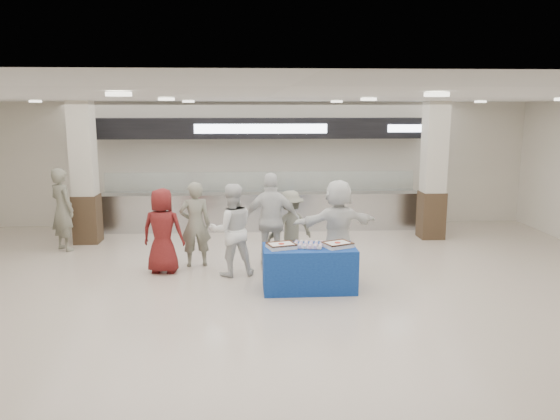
{
  "coord_description": "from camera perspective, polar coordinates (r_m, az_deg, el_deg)",
  "views": [
    {
      "loc": [
        -0.3,
        -8.23,
        3.05
      ],
      "look_at": [
        0.26,
        1.6,
        1.2
      ],
      "focal_mm": 35.0,
      "sensor_mm": 36.0,
      "label": 1
    }
  ],
  "objects": [
    {
      "name": "soldier_b",
      "position": [
        10.76,
        1.09,
        -1.8
      ],
      "size": [
        1.07,
        0.85,
        1.46
      ],
      "primitive_type": "imported",
      "rotation": [
        0.0,
        0.0,
        3.52
      ],
      "color": "slate",
      "rests_on": "ground"
    },
    {
      "name": "column_left",
      "position": [
        13.06,
        -19.75,
        3.34
      ],
      "size": [
        0.55,
        0.55,
        3.2
      ],
      "color": "#362618",
      "rests_on": "ground"
    },
    {
      "name": "civilian_maroon",
      "position": [
        10.35,
        -12.16,
        -2.14
      ],
      "size": [
        0.85,
        0.62,
        1.6
      ],
      "primitive_type": "imported",
      "rotation": [
        0.0,
        0.0,
        2.98
      ],
      "color": "maroon",
      "rests_on": "ground"
    },
    {
      "name": "serving_line",
      "position": [
        13.76,
        -1.99,
        2.74
      ],
      "size": [
        8.7,
        0.85,
        2.8
      ],
      "color": "#B9BBC0",
      "rests_on": "ground"
    },
    {
      "name": "display_table",
      "position": [
        9.28,
        3.05,
        -6.11
      ],
      "size": [
        1.56,
        0.79,
        0.75
      ],
      "primitive_type": "cube",
      "rotation": [
        0.0,
        0.0,
        0.01
      ],
      "color": "#153E93",
      "rests_on": "ground"
    },
    {
      "name": "ground",
      "position": [
        8.78,
        -1.12,
        -9.65
      ],
      "size": [
        14.0,
        14.0,
        0.0
      ],
      "primitive_type": "plane",
      "color": "beige",
      "rests_on": "ground"
    },
    {
      "name": "civilian_white",
      "position": [
        10.2,
        6.04,
        -1.69
      ],
      "size": [
        1.7,
        0.85,
        1.76
      ],
      "primitive_type": "imported",
      "rotation": [
        0.0,
        0.0,
        3.35
      ],
      "color": "white",
      "rests_on": "ground"
    },
    {
      "name": "chef_short",
      "position": [
        10.41,
        -0.86,
        -1.14
      ],
      "size": [
        1.1,
        0.51,
        1.84
      ],
      "primitive_type": "imported",
      "rotation": [
        0.0,
        0.0,
        3.09
      ],
      "color": "white",
      "rests_on": "ground"
    },
    {
      "name": "cupcake_tray",
      "position": [
        9.16,
        2.96,
        -3.66
      ],
      "size": [
        0.48,
        0.4,
        0.07
      ],
      "color": "#B1B1B6",
      "rests_on": "display_table"
    },
    {
      "name": "sheet_cake_left",
      "position": [
        9.07,
        0.14,
        -3.71
      ],
      "size": [
        0.52,
        0.46,
        0.09
      ],
      "color": "white",
      "rests_on": "display_table"
    },
    {
      "name": "soldier_a",
      "position": [
        10.65,
        -8.85,
        -1.5
      ],
      "size": [
        0.67,
        0.51,
        1.66
      ],
      "primitive_type": "imported",
      "rotation": [
        0.0,
        0.0,
        3.35
      ],
      "color": "slate",
      "rests_on": "ground"
    },
    {
      "name": "soldier_bg",
      "position": [
        12.61,
        -21.78,
        0.06
      ],
      "size": [
        0.77,
        0.75,
        1.79
      ],
      "primitive_type": "imported",
      "rotation": [
        0.0,
        0.0,
        2.42
      ],
      "color": "slate",
      "rests_on": "ground"
    },
    {
      "name": "chef_tall",
      "position": [
        9.99,
        -5.08,
        -2.09
      ],
      "size": [
        0.95,
        0.82,
        1.7
      ],
      "primitive_type": "imported",
      "rotation": [
        0.0,
        0.0,
        3.37
      ],
      "color": "white",
      "rests_on": "ground"
    },
    {
      "name": "sheet_cake_right",
      "position": [
        9.2,
        6.03,
        -3.57
      ],
      "size": [
        0.55,
        0.5,
        0.09
      ],
      "color": "white",
      "rests_on": "display_table"
    },
    {
      "name": "column_right",
      "position": [
        13.24,
        15.72,
        3.66
      ],
      "size": [
        0.55,
        0.55,
        3.2
      ],
      "color": "#362618",
      "rests_on": "ground"
    }
  ]
}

